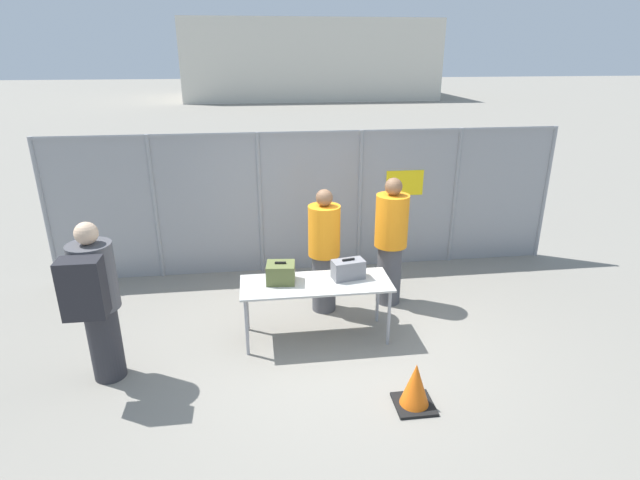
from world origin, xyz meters
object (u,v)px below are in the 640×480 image
inspection_table (316,287)px  suitcase_olive (281,273)px  security_worker_near (324,250)px  traffic_cone (415,387)px  security_worker_far (391,240)px  suitcase_grey (348,269)px  utility_trailer (354,202)px  traveler_hooded (95,299)px

inspection_table → suitcase_olive: bearing=169.1°
security_worker_near → traffic_cone: 2.28m
security_worker_far → suitcase_grey: bearing=26.9°
security_worker_near → security_worker_far: security_worker_far is taller
inspection_table → security_worker_far: (1.12, 0.79, 0.24)m
traffic_cone → suitcase_grey: bearing=105.4°
suitcase_grey → security_worker_near: 0.66m
security_worker_far → utility_trailer: bearing=-111.6°
security_worker_far → utility_trailer: security_worker_far is taller
suitcase_grey → suitcase_olive: bearing=179.6°
inspection_table → security_worker_far: security_worker_far is taller
traveler_hooded → suitcase_olive: bearing=20.6°
suitcase_grey → security_worker_far: bearing=45.0°
inspection_table → suitcase_olive: 0.46m
security_worker_near → suitcase_grey: bearing=117.9°
security_worker_far → traffic_cone: bearing=63.7°
suitcase_olive → traffic_cone: suitcase_olive is taller
suitcase_grey → traveler_hooded: 2.79m
inspection_table → security_worker_far: 1.39m
inspection_table → suitcase_grey: suitcase_grey is taller
suitcase_olive → security_worker_far: bearing=25.0°
traveler_hooded → inspection_table: bearing=15.7°
security_worker_near → traffic_cone: bearing=116.0°
inspection_table → traffic_cone: inspection_table is taller
suitcase_grey → utility_trailer: suitcase_grey is taller
security_worker_far → utility_trailer: (0.21, 3.57, -0.52)m
suitcase_grey → traveler_hooded: (-2.72, -0.62, 0.12)m
suitcase_olive → traveler_hooded: size_ratio=0.20×
suitcase_olive → traffic_cone: (1.22, -1.48, -0.64)m
suitcase_grey → security_worker_near: size_ratio=0.24×
inspection_table → traveler_hooded: traveler_hooded is taller
suitcase_olive → suitcase_grey: 0.81m
traveler_hooded → security_worker_far: bearing=23.7°
utility_trailer → inspection_table: bearing=-107.0°
suitcase_olive → utility_trailer: suitcase_olive is taller
security_worker_far → traffic_cone: security_worker_far is taller
inspection_table → suitcase_grey: size_ratio=4.33×
traveler_hooded → security_worker_far: 3.69m
utility_trailer → security_worker_near: bearing=-107.2°
suitcase_grey → security_worker_far: (0.72, 0.72, 0.06)m
suitcase_olive → security_worker_near: 0.87m
inspection_table → suitcase_grey: bearing=10.3°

